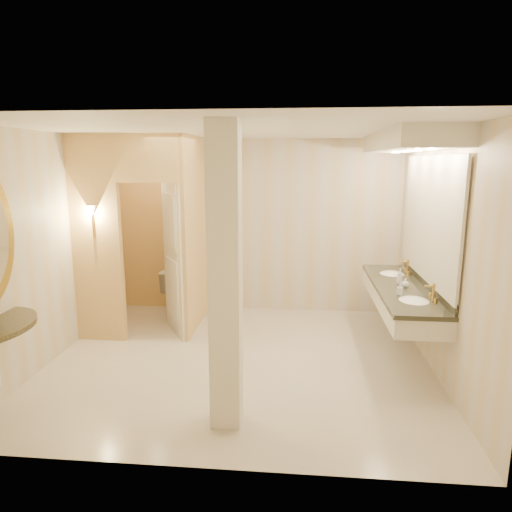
{
  "coord_description": "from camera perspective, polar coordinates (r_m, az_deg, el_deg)",
  "views": [
    {
      "loc": [
        0.68,
        -5.11,
        2.36
      ],
      "look_at": [
        0.18,
        0.2,
        1.25
      ],
      "focal_mm": 32.0,
      "sensor_mm": 36.0,
      "label": 1
    }
  ],
  "objects": [
    {
      "name": "wall_back",
      "position": [
        7.21,
        -0.1,
        3.7
      ],
      "size": [
        4.5,
        0.02,
        2.7
      ],
      "primitive_type": "cube",
      "color": "beige",
      "rests_on": "floor"
    },
    {
      "name": "wall_right",
      "position": [
        5.44,
        22.03,
        0.18
      ],
      "size": [
        0.02,
        4.0,
        2.7
      ],
      "primitive_type": "cube",
      "color": "beige",
      "rests_on": "floor"
    },
    {
      "name": "vanity",
      "position": [
        5.71,
        18.51,
        3.77
      ],
      "size": [
        0.75,
        2.44,
        2.09
      ],
      "color": "silver",
      "rests_on": "floor"
    },
    {
      "name": "toilet",
      "position": [
        7.24,
        -9.11,
        -4.28
      ],
      "size": [
        0.58,
        0.82,
        0.76
      ],
      "primitive_type": "imported",
      "rotation": [
        0.0,
        0.0,
        2.91
      ],
      "color": "white",
      "rests_on": "floor"
    },
    {
      "name": "floor",
      "position": [
        5.67,
        -2.07,
        -12.86
      ],
      "size": [
        4.5,
        4.5,
        0.0
      ],
      "primitive_type": "plane",
      "color": "beige",
      "rests_on": "ground"
    },
    {
      "name": "toilet_closet",
      "position": [
        6.41,
        -11.1,
        2.79
      ],
      "size": [
        1.5,
        1.55,
        2.7
      ],
      "color": "#F3CC7F",
      "rests_on": "floor"
    },
    {
      "name": "wall_front",
      "position": [
        3.34,
        -6.67,
        -5.94
      ],
      "size": [
        4.5,
        0.02,
        2.7
      ],
      "primitive_type": "cube",
      "color": "beige",
      "rests_on": "floor"
    },
    {
      "name": "wall_left",
      "position": [
        5.98,
        -24.1,
        0.98
      ],
      "size": [
        0.02,
        4.0,
        2.7
      ],
      "primitive_type": "cube",
      "color": "beige",
      "rests_on": "floor"
    },
    {
      "name": "soap_bottle_c",
      "position": [
        5.92,
        17.54,
        -2.42
      ],
      "size": [
        0.09,
        0.09,
        0.18
      ],
      "primitive_type": "imported",
      "rotation": [
        0.0,
        0.0,
        -0.36
      ],
      "color": "#C6B28C",
      "rests_on": "vanity"
    },
    {
      "name": "wall_sconce",
      "position": [
        6.15,
        -19.8,
        5.2
      ],
      "size": [
        0.14,
        0.14,
        0.42
      ],
      "color": "#B88F3B",
      "rests_on": "toilet_closet"
    },
    {
      "name": "pillar",
      "position": [
        3.96,
        -3.86,
        -3.06
      ],
      "size": [
        0.27,
        0.27,
        2.7
      ],
      "primitive_type": "cube",
      "color": "silver",
      "rests_on": "floor"
    },
    {
      "name": "ceiling",
      "position": [
        5.17,
        -2.3,
        15.51
      ],
      "size": [
        4.5,
        4.5,
        0.0
      ],
      "primitive_type": "plane",
      "rotation": [
        3.14,
        0.0,
        0.0
      ],
      "color": "white",
      "rests_on": "wall_back"
    },
    {
      "name": "soap_bottle_b",
      "position": [
        5.75,
        18.16,
        -3.22
      ],
      "size": [
        0.09,
        0.09,
        0.11
      ],
      "primitive_type": "imported",
      "rotation": [
        0.0,
        0.0,
        -0.03
      ],
      "color": "silver",
      "rests_on": "vanity"
    },
    {
      "name": "soap_bottle_a",
      "position": [
        5.43,
        17.54,
        -3.97
      ],
      "size": [
        0.08,
        0.08,
        0.13
      ],
      "primitive_type": "imported",
      "rotation": [
        0.0,
        0.0,
        -0.37
      ],
      "color": "beige",
      "rests_on": "vanity"
    }
  ]
}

